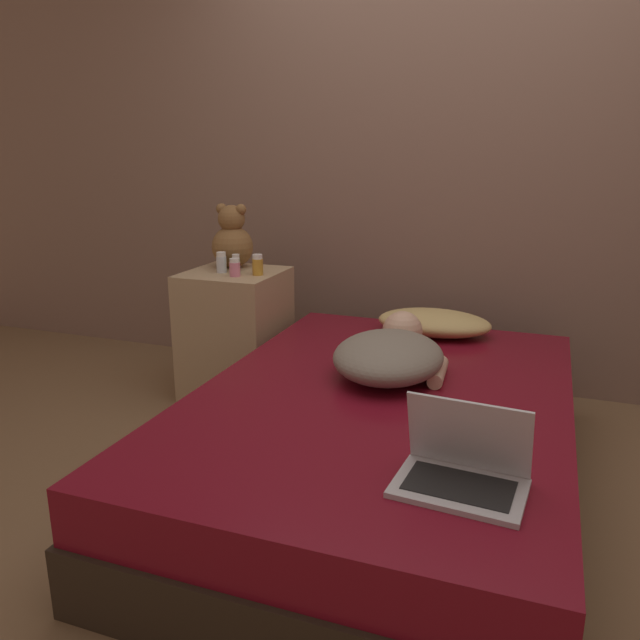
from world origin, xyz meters
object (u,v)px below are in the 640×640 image
object	(u,v)px
person_lying	(391,353)
teddy_bear	(232,240)
laptop	(463,468)
bottle_amber	(258,265)
bottle_clear	(221,263)
bottle_green	(236,264)
bottle_pink	(235,268)
pillow	(434,323)

from	to	relation	value
person_lying	teddy_bear	world-z (taller)	teddy_bear
teddy_bear	person_lying	bearing A→B (deg)	-30.29
laptop	bottle_amber	xyz separation A→B (m)	(-1.20, 1.24, 0.26)
teddy_bear	bottle_clear	world-z (taller)	teddy_bear
laptop	teddy_bear	size ratio (longest dim) A/B	1.07
bottle_green	bottle_pink	bearing A→B (deg)	-65.70
person_lying	bottle_pink	xyz separation A→B (m)	(-0.90, 0.38, 0.22)
laptop	bottle_amber	bearing A→B (deg)	138.84
pillow	bottle_pink	bearing A→B (deg)	-167.23
teddy_bear	bottle_pink	xyz separation A→B (m)	(0.12, -0.22, -0.10)
bottle_amber	bottle_clear	distance (m)	0.20
bottle_clear	pillow	bearing A→B (deg)	8.28
bottle_pink	bottle_amber	bearing A→B (deg)	36.28
laptop	bottle_green	size ratio (longest dim) A/B	3.84
pillow	laptop	xyz separation A→B (m)	(0.33, -1.39, -0.01)
teddy_bear	bottle_clear	bearing A→B (deg)	-84.44
teddy_bear	bottle_amber	xyz separation A→B (m)	(0.22, -0.15, -0.10)
teddy_bear	bottle_amber	size ratio (longest dim) A/B	3.21
bottle_amber	bottle_clear	world-z (taller)	bottle_clear
person_lying	bottle_clear	bearing A→B (deg)	152.32
pillow	bottle_green	xyz separation A→B (m)	(-1.01, -0.13, 0.25)
teddy_bear	bottle_pink	bearing A→B (deg)	-59.98
laptop	teddy_bear	world-z (taller)	teddy_bear
bottle_green	bottle_clear	xyz separation A→B (m)	(-0.07, -0.03, 0.01)
person_lying	bottle_amber	distance (m)	0.96
laptop	bottle_amber	world-z (taller)	bottle_amber
laptop	bottle_pink	distance (m)	1.77
bottle_amber	laptop	bearing A→B (deg)	-45.92
pillow	bottle_green	size ratio (longest dim) A/B	5.84
laptop	bottle_amber	size ratio (longest dim) A/B	3.45
bottle_amber	bottle_clear	xyz separation A→B (m)	(-0.20, -0.01, 0.00)
bottle_amber	bottle_green	world-z (taller)	bottle_amber
pillow	bottle_amber	bearing A→B (deg)	-170.21
bottle_clear	bottle_pink	bearing A→B (deg)	-29.70
pillow	laptop	distance (m)	1.43
laptop	pillow	bearing A→B (deg)	108.06
teddy_bear	bottle_pink	size ratio (longest dim) A/B	3.76
person_lying	bottle_amber	world-z (taller)	bottle_amber
person_lying	teddy_bear	xyz separation A→B (m)	(-1.03, 0.60, 0.33)
bottle_amber	bottle_clear	size ratio (longest dim) A/B	0.99
laptop	bottle_green	distance (m)	1.86
pillow	person_lying	xyz separation A→B (m)	(-0.07, -0.60, 0.02)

